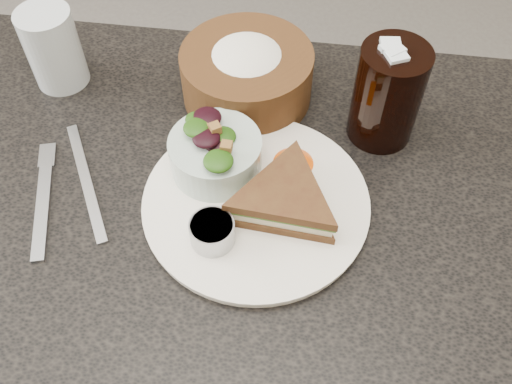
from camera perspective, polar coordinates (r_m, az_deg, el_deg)
The scene contains 11 objects.
dining_table at distance 1.07m, azimuth -3.17°, elevation -13.06°, with size 1.00×0.70×0.75m, color black.
dinner_plate at distance 0.74m, azimuth 0.00°, elevation -1.10°, with size 0.29×0.29×0.01m, color white.
sandwich at distance 0.71m, azimuth 2.89°, elevation -0.72°, with size 0.16×0.16×0.04m, color #493018, non-canonical shape.
salad_bowl at distance 0.74m, azimuth -4.09°, elevation 4.24°, with size 0.12×0.12×0.07m, color #ADC4BB, non-canonical shape.
dressing_ramekin at distance 0.69m, azimuth -4.40°, elevation -4.02°, with size 0.06×0.06×0.03m, color #9B9DA1.
orange_wedge at distance 0.76m, azimuth 3.79°, elevation 3.48°, with size 0.06×0.06×0.03m, color #FF5807.
fork at distance 0.79m, azimuth -20.56°, elevation -1.23°, with size 0.02×0.17×0.00m, color #9EA3AB.
knife at distance 0.80m, azimuth -16.63°, elevation 1.09°, with size 0.01×0.21×0.00m, color #ABADB2.
bread_basket at distance 0.84m, azimuth -0.93°, elevation 12.30°, with size 0.19×0.19×0.11m, color brown, non-canonical shape.
cola_glass at distance 0.79m, azimuth 13.07°, elevation 9.78°, with size 0.09×0.09×0.16m, color black, non-canonical shape.
water_glass at distance 0.91m, azimuth -19.62°, elevation 13.40°, with size 0.08×0.08×0.12m, color silver.
Camera 1 is at (0.11, -0.41, 1.36)m, focal length 40.00 mm.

